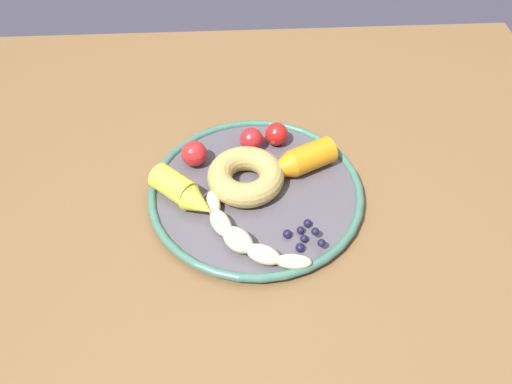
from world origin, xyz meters
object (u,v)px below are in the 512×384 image
object	(u,v)px
dining_table	(265,232)
tomato_mid	(277,134)
carrot_orange	(298,162)
banana	(243,237)
blueberry_pile	(304,236)
tomato_near	(251,139)
tomato_far	(194,154)
carrot_yellow	(184,194)
donut	(246,176)
plate	(256,193)

from	to	relation	value
dining_table	tomato_mid	distance (m)	0.15
carrot_orange	banana	bearing A→B (deg)	-123.61
blueberry_pile	carrot_orange	bearing A→B (deg)	87.72
tomato_near	tomato_mid	bearing A→B (deg)	13.92
banana	tomato_far	bearing A→B (deg)	113.46
tomato_near	tomato_mid	size ratio (longest dim) A/B	1.01
dining_table	tomato_far	distance (m)	0.17
carrot_yellow	donut	xyz separation A→B (m)	(0.09, 0.03, -0.00)
tomato_near	tomato_far	xyz separation A→B (m)	(-0.09, -0.03, 0.00)
carrot_orange	blueberry_pile	size ratio (longest dim) A/B	2.25
tomato_near	carrot_orange	bearing A→B (deg)	-39.90
banana	blueberry_pile	bearing A→B (deg)	1.03
carrot_orange	blueberry_pile	xyz separation A→B (m)	(-0.01, -0.13, -0.01)
blueberry_pile	tomato_far	world-z (taller)	tomato_far
donut	blueberry_pile	size ratio (longest dim) A/B	2.08
tomato_far	carrot_yellow	bearing A→B (deg)	-98.89
carrot_orange	tomato_mid	distance (m)	0.07
carrot_yellow	blueberry_pile	distance (m)	0.18
carrot_yellow	tomato_mid	world-z (taller)	carrot_yellow
carrot_orange	tomato_near	bearing A→B (deg)	140.10
banana	tomato_near	world-z (taller)	tomato_near
donut	tomato_far	distance (m)	0.09
dining_table	blueberry_pile	size ratio (longest dim) A/B	19.75
tomato_far	donut	bearing A→B (deg)	-33.62
tomato_far	blueberry_pile	bearing A→B (deg)	-46.10
dining_table	carrot_orange	world-z (taller)	carrot_orange
plate	tomato_far	world-z (taller)	tomato_far
tomato_far	tomato_near	bearing A→B (deg)	18.59
plate	tomato_near	bearing A→B (deg)	91.39
plate	carrot_orange	world-z (taller)	carrot_orange
tomato_mid	banana	bearing A→B (deg)	-106.91
blueberry_pile	tomato_mid	distance (m)	0.19
blueberry_pile	carrot_yellow	bearing A→B (deg)	155.68
plate	donut	distance (m)	0.03
blueberry_pile	tomato_far	size ratio (longest dim) A/B	1.37
dining_table	blueberry_pile	world-z (taller)	blueberry_pile
dining_table	carrot_yellow	size ratio (longest dim) A/B	10.30
tomato_near	plate	bearing A→B (deg)	-88.61
dining_table	donut	world-z (taller)	donut
banana	tomato_far	world-z (taller)	tomato_far
dining_table	banana	xyz separation A→B (m)	(-0.04, -0.09, 0.11)
banana	tomato_mid	size ratio (longest dim) A/B	3.90
banana	carrot_yellow	bearing A→B (deg)	137.23
donut	tomato_mid	distance (m)	0.10
banana	dining_table	bearing A→B (deg)	68.50
carrot_orange	tomato_far	xyz separation A→B (m)	(-0.15, 0.03, -0.00)
dining_table	blueberry_pile	bearing A→B (deg)	-64.17
plate	carrot_yellow	size ratio (longest dim) A/B	3.04
tomato_near	tomato_mid	distance (m)	0.04
carrot_yellow	tomato_mid	bearing A→B (deg)	40.82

